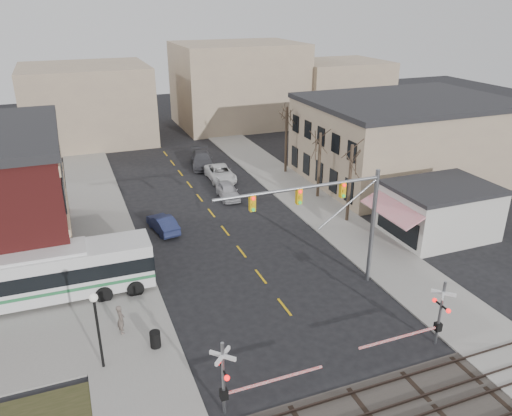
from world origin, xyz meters
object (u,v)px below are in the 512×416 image
(rr_crossing_west, at_px, (232,377))
(car_b, at_px, (163,224))
(car_c, at_px, (220,173))
(transit_bus, at_px, (45,274))
(car_d, at_px, (202,160))
(trash_bin, at_px, (155,339))
(rr_crossing_east, at_px, (434,315))
(street_lamp, at_px, (96,316))
(car_a, at_px, (228,191))
(pedestrian_far, at_px, (106,275))
(traffic_signal_mast, at_px, (334,209))
(pedestrian_near, at_px, (121,319))

(rr_crossing_west, distance_m, car_b, 20.75)
(car_b, height_order, car_c, car_c)
(transit_bus, xyz_separation_m, car_d, (16.63, 23.19, -1.08))
(rr_crossing_west, xyz_separation_m, trash_bin, (-2.52, 5.83, -1.37))
(transit_bus, relative_size, car_c, 2.44)
(rr_crossing_west, height_order, trash_bin, rr_crossing_west)
(rr_crossing_east, relative_size, car_d, 0.97)
(car_b, bearing_deg, street_lamp, 57.61)
(rr_crossing_east, xyz_separation_m, car_a, (-3.44, 25.36, -1.23))
(car_a, bearing_deg, pedestrian_far, -130.90)
(traffic_signal_mast, relative_size, car_d, 1.92)
(rr_crossing_west, xyz_separation_m, car_a, (8.38, 25.89, -1.23))
(car_d, bearing_deg, car_a, -80.49)
(transit_bus, height_order, trash_bin, transit_bus)
(car_a, bearing_deg, car_b, -140.60)
(rr_crossing_east, distance_m, car_d, 35.92)
(trash_bin, distance_m, car_c, 27.87)
(rr_crossing_west, distance_m, trash_bin, 6.50)
(transit_bus, distance_m, traffic_signal_mast, 18.66)
(street_lamp, distance_m, car_c, 29.86)
(trash_bin, relative_size, car_b, 0.23)
(traffic_signal_mast, distance_m, street_lamp, 15.34)
(car_b, height_order, pedestrian_near, pedestrian_near)
(pedestrian_far, bearing_deg, trash_bin, -133.83)
(street_lamp, bearing_deg, pedestrian_near, 63.47)
(transit_bus, distance_m, car_d, 28.56)
(car_a, bearing_deg, transit_bus, -137.56)
(car_b, height_order, car_d, car_d)
(transit_bus, distance_m, pedestrian_near, 6.61)
(car_a, height_order, pedestrian_far, pedestrian_far)
(car_a, bearing_deg, pedestrian_near, -120.21)
(street_lamp, relative_size, car_d, 0.77)
(street_lamp, distance_m, car_d, 34.21)
(car_a, relative_size, car_b, 1.03)
(car_d, relative_size, pedestrian_near, 3.20)
(transit_bus, relative_size, pedestrian_far, 8.02)
(street_lamp, height_order, car_c, street_lamp)
(traffic_signal_mast, bearing_deg, street_lamp, -170.06)
(car_b, bearing_deg, car_a, -155.07)
(rr_crossing_west, height_order, pedestrian_far, rr_crossing_west)
(rr_crossing_west, distance_m, rr_crossing_east, 11.83)
(traffic_signal_mast, distance_m, car_d, 28.92)
(rr_crossing_east, bearing_deg, pedestrian_far, 141.72)
(car_a, height_order, car_c, car_c)
(car_d, bearing_deg, car_b, -105.21)
(transit_bus, relative_size, rr_crossing_west, 2.37)
(car_a, xyz_separation_m, car_b, (-7.42, -5.20, -0.04))
(traffic_signal_mast, xyz_separation_m, car_b, (-8.56, 12.88, -5.10))
(rr_crossing_west, xyz_separation_m, pedestrian_far, (-4.35, 13.29, -1.02))
(rr_crossing_west, relative_size, car_d, 0.97)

